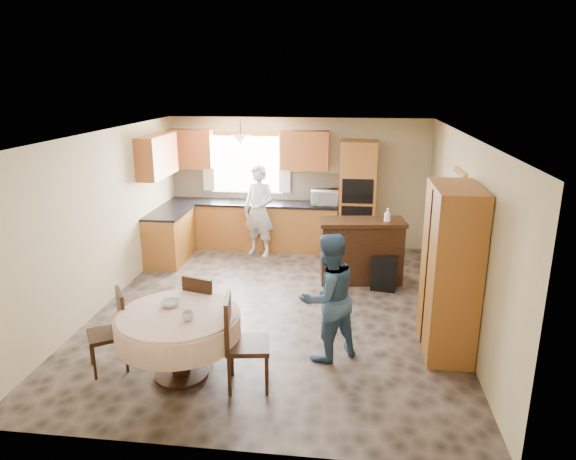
% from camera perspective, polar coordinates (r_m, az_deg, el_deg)
% --- Properties ---
extents(floor, '(5.00, 6.00, 0.01)m').
position_cam_1_polar(floor, '(7.54, -1.37, -8.63)').
color(floor, brown).
rests_on(floor, ground).
extents(ceiling, '(5.00, 6.00, 0.01)m').
position_cam_1_polar(ceiling, '(6.86, -1.51, 10.64)').
color(ceiling, white).
rests_on(ceiling, wall_back).
extents(wall_back, '(5.00, 0.02, 2.50)m').
position_cam_1_polar(wall_back, '(10.00, 1.09, 5.23)').
color(wall_back, tan).
rests_on(wall_back, floor).
extents(wall_front, '(5.00, 0.02, 2.50)m').
position_cam_1_polar(wall_front, '(4.35, -7.31, -10.29)').
color(wall_front, tan).
rests_on(wall_front, floor).
extents(wall_left, '(0.02, 6.00, 2.50)m').
position_cam_1_polar(wall_left, '(7.85, -19.79, 1.12)').
color(wall_left, tan).
rests_on(wall_left, floor).
extents(wall_right, '(0.02, 6.00, 2.50)m').
position_cam_1_polar(wall_right, '(7.18, 18.71, -0.15)').
color(wall_right, tan).
rests_on(wall_right, floor).
extents(window, '(1.40, 0.03, 1.10)m').
position_cam_1_polar(window, '(10.06, -4.63, 7.29)').
color(window, white).
rests_on(window, wall_back).
extents(curtain_left, '(0.22, 0.02, 1.15)m').
position_cam_1_polar(curtain_left, '(10.19, -8.87, 7.54)').
color(curtain_left, white).
rests_on(curtain_left, wall_back).
extents(curtain_right, '(0.22, 0.02, 1.15)m').
position_cam_1_polar(curtain_right, '(9.89, -0.40, 7.46)').
color(curtain_right, white).
rests_on(curtain_right, wall_back).
extents(base_cab_back, '(3.30, 0.60, 0.88)m').
position_cam_1_polar(base_cab_back, '(10.02, -3.96, 0.46)').
color(base_cab_back, '#C26F33').
rests_on(base_cab_back, floor).
extents(counter_back, '(3.30, 0.64, 0.04)m').
position_cam_1_polar(counter_back, '(9.90, -4.01, 3.02)').
color(counter_back, black).
rests_on(counter_back, base_cab_back).
extents(base_cab_left, '(0.60, 1.20, 0.88)m').
position_cam_1_polar(base_cab_left, '(9.54, -12.97, -0.76)').
color(base_cab_left, '#C26F33').
rests_on(base_cab_left, floor).
extents(counter_left, '(0.64, 1.20, 0.04)m').
position_cam_1_polar(counter_left, '(9.42, -13.15, 1.91)').
color(counter_left, black).
rests_on(counter_left, base_cab_left).
extents(backsplash, '(3.30, 0.02, 0.55)m').
position_cam_1_polar(backsplash, '(10.12, -3.73, 4.94)').
color(backsplash, tan).
rests_on(backsplash, wall_back).
extents(wall_cab_left, '(0.85, 0.33, 0.72)m').
position_cam_1_polar(wall_cab_left, '(10.14, -10.73, 8.90)').
color(wall_cab_left, '#C26530').
rests_on(wall_cab_left, wall_back).
extents(wall_cab_right, '(0.90, 0.33, 0.72)m').
position_cam_1_polar(wall_cab_right, '(9.71, 1.90, 8.84)').
color(wall_cab_right, '#C26530').
rests_on(wall_cab_right, wall_back).
extents(wall_cab_side, '(0.33, 1.20, 0.72)m').
position_cam_1_polar(wall_cab_side, '(9.27, -14.35, 7.98)').
color(wall_cab_side, '#C26530').
rests_on(wall_cab_side, wall_left).
extents(oven_tower, '(0.66, 0.62, 2.12)m').
position_cam_1_polar(oven_tower, '(9.68, 7.68, 3.57)').
color(oven_tower, '#C26F33').
rests_on(oven_tower, floor).
extents(oven_upper, '(0.56, 0.01, 0.45)m').
position_cam_1_polar(oven_upper, '(9.33, 7.74, 4.28)').
color(oven_upper, black).
rests_on(oven_upper, oven_tower).
extents(oven_lower, '(0.56, 0.01, 0.45)m').
position_cam_1_polar(oven_lower, '(9.45, 7.63, 1.31)').
color(oven_lower, black).
rests_on(oven_lower, oven_tower).
extents(pendant, '(0.36, 0.36, 0.18)m').
position_cam_1_polar(pendant, '(9.53, -5.29, 9.91)').
color(pendant, beige).
rests_on(pendant, ceiling).
extents(sideboard, '(1.42, 0.73, 0.97)m').
position_cam_1_polar(sideboard, '(8.40, 8.11, -2.53)').
color(sideboard, '#371D0F').
rests_on(sideboard, floor).
extents(space_heater, '(0.43, 0.34, 0.53)m').
position_cam_1_polar(space_heater, '(8.21, 10.66, -4.73)').
color(space_heater, black).
rests_on(space_heater, floor).
extents(cupboard, '(0.53, 1.07, 2.04)m').
position_cam_1_polar(cupboard, '(6.38, 17.56, -4.31)').
color(cupboard, '#C26F33').
rests_on(cupboard, floor).
extents(dining_table, '(1.35, 1.35, 0.77)m').
position_cam_1_polar(dining_table, '(5.80, -12.06, -10.51)').
color(dining_table, '#371D0F').
rests_on(dining_table, floor).
extents(chair_left, '(0.55, 0.55, 0.92)m').
position_cam_1_polar(chair_left, '(6.21, -18.89, -10.11)').
color(chair_left, '#371D0F').
rests_on(chair_left, floor).
extents(chair_back, '(0.50, 0.50, 0.95)m').
position_cam_1_polar(chair_back, '(6.39, -9.43, -8.49)').
color(chair_back, '#371D0F').
rests_on(chair_back, floor).
extents(chair_right, '(0.52, 0.52, 1.04)m').
position_cam_1_polar(chair_right, '(5.55, -5.36, -11.80)').
color(chair_right, '#371D0F').
rests_on(chair_right, floor).
extents(framed_picture, '(0.06, 0.64, 0.53)m').
position_cam_1_polar(framed_picture, '(7.32, 18.40, 4.29)').
color(framed_picture, '#C38C39').
rests_on(framed_picture, wall_right).
extents(microwave, '(0.54, 0.40, 0.28)m').
position_cam_1_polar(microwave, '(9.65, 4.06, 3.65)').
color(microwave, silver).
rests_on(microwave, counter_back).
extents(person_sink, '(0.73, 0.60, 1.70)m').
position_cam_1_polar(person_sink, '(9.50, -3.23, 2.14)').
color(person_sink, silver).
rests_on(person_sink, floor).
extents(person_dining, '(0.95, 0.92, 1.54)m').
position_cam_1_polar(person_dining, '(6.00, 4.45, -7.47)').
color(person_dining, '#355173').
rests_on(person_dining, floor).
extents(bowl_sideboard, '(0.26, 0.26, 0.05)m').
position_cam_1_polar(bowl_sideboard, '(8.25, 5.71, 0.92)').
color(bowl_sideboard, '#B2B2B2').
rests_on(bowl_sideboard, sideboard).
extents(bottle_sideboard, '(0.13, 0.13, 0.27)m').
position_cam_1_polar(bottle_sideboard, '(8.24, 10.97, 1.46)').
color(bottle_sideboard, silver).
rests_on(bottle_sideboard, sideboard).
extents(cup_table, '(0.14, 0.14, 0.10)m').
position_cam_1_polar(cup_table, '(5.53, -11.06, -9.34)').
color(cup_table, '#B2B2B2').
rests_on(cup_table, dining_table).
extents(bowl_table, '(0.24, 0.24, 0.06)m').
position_cam_1_polar(bowl_table, '(5.89, -12.93, -7.94)').
color(bowl_table, '#B2B2B2').
rests_on(bowl_table, dining_table).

